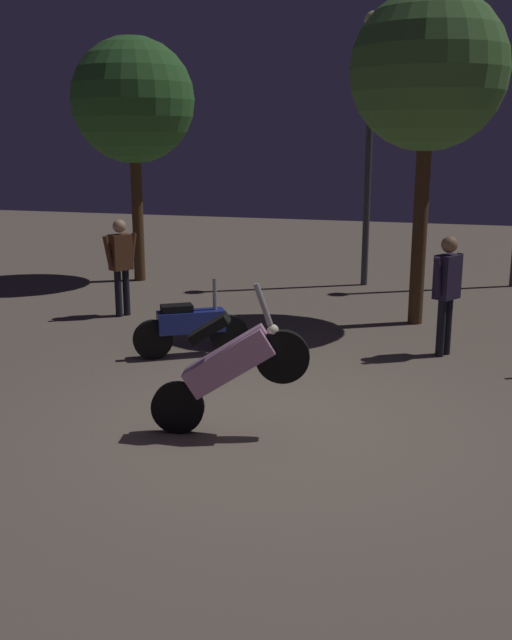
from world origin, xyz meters
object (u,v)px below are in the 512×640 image
Objects in this scene: streetlamp_near at (370,118)px; motorcycle_blue_parked_left at (191,326)px; person_rider_beside at (447,285)px; person_bystander_far at (121,259)px; motorcycle_pink_foreground at (229,367)px.

motorcycle_blue_parked_left is at bearing -105.76° from streetlamp_near.
motorcycle_blue_parked_left is 3.66m from person_rider_beside.
person_bystander_far is (-2.02, 1.93, 0.57)m from motorcycle_blue_parked_left.
motorcycle_pink_foreground is 2.93m from motorcycle_blue_parked_left.
streetlamp_near is at bearing -100.76° from person_bystander_far.
person_rider_beside reaches higher than person_bystander_far.
person_bystander_far is 5.90m from streetlamp_near.
motorcycle_blue_parked_left is 0.87× the size of person_bystander_far.
person_bystander_far is at bearing 22.39° from person_rider_beside.
motorcycle_pink_foreground is 8.84m from streetlamp_near.
person_bystander_far is (-5.48, 0.90, -0.02)m from person_rider_beside.
person_rider_beside is 0.32× the size of streetlamp_near.
motorcycle_blue_parked_left is 0.27× the size of streetlamp_near.
motorcycle_pink_foreground is 0.96× the size of person_rider_beside.
motorcycle_blue_parked_left is at bearing 168.58° from person_bystander_far.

